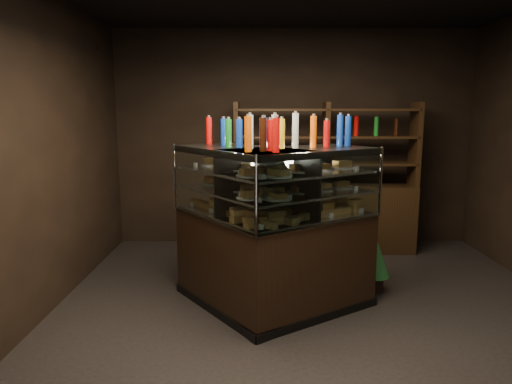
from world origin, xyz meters
TOP-DOWN VIEW (x-y plane):
  - ground at (0.00, 0.00)m, footprint 5.00×5.00m
  - room_shell at (0.00, 0.00)m, footprint 5.02×5.02m
  - display_case at (-0.42, 0.19)m, footprint 2.03×1.58m
  - food_display at (-0.42, 0.19)m, footprint 1.60×1.14m
  - bottles_top at (-0.42, 0.20)m, footprint 1.42×1.00m
  - potted_conifer at (0.70, 0.63)m, footprint 0.32×0.32m
  - back_shelving at (0.38, 2.05)m, footprint 2.42×0.47m

SIDE VIEW (x-z plane):
  - ground at x=0.00m, z-range 0.00..0.00m
  - potted_conifer at x=0.70m, z-range 0.05..0.74m
  - display_case at x=-0.42m, z-range -0.26..1.30m
  - back_shelving at x=0.38m, z-range -0.39..1.61m
  - food_display at x=-0.42m, z-range 0.94..1.41m
  - bottles_top at x=-0.42m, z-range 1.54..1.84m
  - room_shell at x=0.00m, z-range 0.44..3.45m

